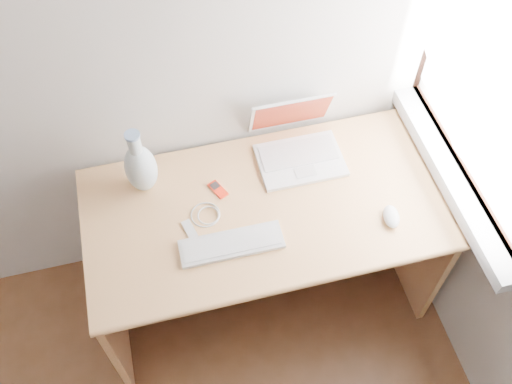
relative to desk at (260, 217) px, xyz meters
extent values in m
cube|color=#949497|center=(0.71, -0.16, 0.27)|extent=(0.10, 0.96, 0.06)
cube|color=white|center=(0.69, -0.16, 0.83)|extent=(0.02, 0.84, 0.92)
cube|color=tan|center=(0.00, -0.08, 0.19)|extent=(1.38, 0.69, 0.03)
cube|color=tan|center=(-0.67, -0.08, -0.17)|extent=(0.03, 0.65, 0.70)
cube|color=tan|center=(0.67, -0.08, -0.17)|extent=(0.03, 0.65, 0.70)
cube|color=tan|center=(0.00, 0.25, -0.05)|extent=(1.32, 0.03, 0.46)
cube|color=white|center=(0.19, 0.09, 0.22)|extent=(0.34, 0.24, 0.02)
cube|color=silver|center=(0.19, 0.09, 0.23)|extent=(0.31, 0.13, 0.00)
cube|color=white|center=(0.19, 0.21, 0.33)|extent=(0.34, 0.09, 0.21)
cube|color=maroon|center=(0.19, 0.21, 0.33)|extent=(0.31, 0.07, 0.19)
cube|color=silver|center=(-0.16, -0.22, 0.22)|extent=(0.38, 0.12, 0.02)
cube|color=silver|center=(-0.16, -0.22, 0.23)|extent=(0.35, 0.09, 0.00)
ellipsoid|color=white|center=(0.44, -0.26, 0.23)|extent=(0.08, 0.11, 0.04)
cube|color=red|center=(-0.16, 0.03, 0.21)|extent=(0.07, 0.10, 0.01)
cube|color=black|center=(-0.16, 0.03, 0.22)|extent=(0.04, 0.04, 0.00)
torus|color=silver|center=(-0.23, -0.07, 0.21)|extent=(0.12, 0.12, 0.01)
cube|color=silver|center=(-0.30, -0.12, 0.21)|extent=(0.05, 0.09, 0.01)
ellipsoid|color=silver|center=(-0.43, 0.12, 0.32)|extent=(0.12, 0.12, 0.23)
cylinder|color=silver|center=(-0.43, 0.12, 0.47)|extent=(0.05, 0.05, 0.09)
cylinder|color=#7D9EC9|center=(-0.43, 0.12, 0.51)|extent=(0.06, 0.06, 0.01)
camera|label=1|loc=(-0.33, -1.24, 2.00)|focal=40.00mm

